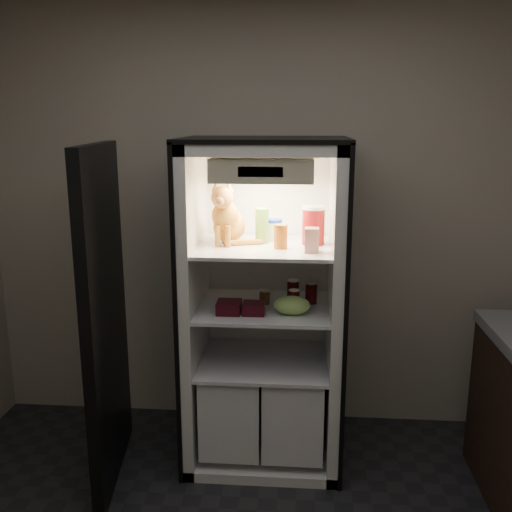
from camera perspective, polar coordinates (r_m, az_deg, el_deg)
The scene contains 16 objects.
room_shell at distance 1.79m, azimuth -1.89°, elevation 2.34°, with size 3.60×3.60×3.60m.
refrigerator at distance 3.35m, azimuth 0.86°, elevation -7.05°, with size 0.90×0.72×1.88m.
fridge_door at distance 3.19m, azimuth -14.86°, elevation -6.23°, with size 0.18×0.87×1.85m.
tabby_cat at distance 3.18m, azimuth -2.89°, elevation 3.68°, with size 0.30×0.35×0.36m.
parmesan_shaker at distance 3.19m, azimuth 0.59°, elevation 3.04°, with size 0.08×0.08×0.20m.
mayo_tub at distance 3.26m, azimuth 1.85°, elevation 2.63°, with size 0.09×0.09×0.12m.
salsa_jar at distance 3.07m, azimuth 2.48°, elevation 1.98°, with size 0.07×0.07×0.13m.
pepper_jar at distance 3.17m, azimuth 5.76°, elevation 3.07°, with size 0.13×0.13×0.21m.
cream_carton at distance 2.99m, azimuth 5.59°, elevation 1.60°, with size 0.07×0.07×0.13m, color silver.
soda_can_a at distance 3.31m, azimuth 3.72°, elevation -3.49°, with size 0.07×0.07×0.13m.
soda_can_b at distance 3.28m, azimuth 5.54°, elevation -3.71°, with size 0.07×0.07×0.12m.
soda_can_c at distance 3.17m, azimuth 3.82°, elevation -4.38°, with size 0.06×0.06×0.11m.
condiment_jar at distance 3.26m, azimuth 0.87°, elevation -4.09°, with size 0.06×0.06×0.08m.
grape_bag at distance 3.10m, azimuth 3.62°, elevation -4.93°, with size 0.20×0.14×0.10m, color #8CB454.
berry_box_left at distance 3.12m, azimuth -2.72°, elevation -5.14°, with size 0.13×0.13×0.07m, color #440B13.
berry_box_right at distance 3.10m, azimuth -0.24°, elevation -5.25°, with size 0.12×0.12×0.06m, color #440B13.
Camera 1 is at (0.20, -1.75, 1.97)m, focal length 40.00 mm.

